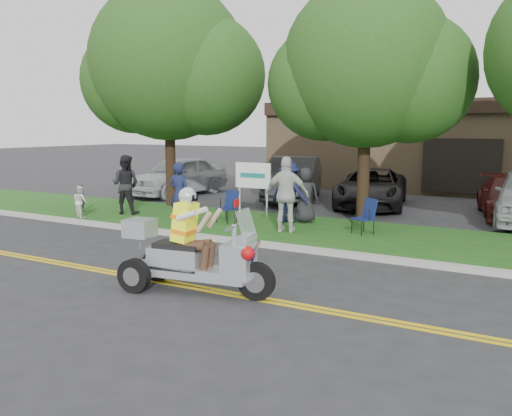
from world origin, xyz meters
The scene contains 23 objects.
ground centered at (0.00, 0.00, 0.00)m, with size 120.00×120.00×0.00m, color #28282B.
centerline_near centered at (0.00, -0.58, 0.01)m, with size 60.00×0.10×0.01m, color gold.
centerline_far centered at (0.00, -0.42, 0.01)m, with size 60.00×0.10×0.01m, color gold.
curb centered at (0.00, 3.05, 0.06)m, with size 60.00×0.25×0.12m, color #A8A89E.
grass_verge centered at (0.00, 5.20, 0.06)m, with size 60.00×4.00×0.10m, color #134512.
commercial_building centered at (2.00, 18.98, 2.01)m, with size 18.00×8.20×4.00m.
tree_left centered at (-6.44, 7.03, 4.85)m, with size 6.62×5.40×7.78m.
tree_mid centered at (0.55, 7.23, 4.43)m, with size 5.88×4.80×7.05m.
business_sign centered at (-2.90, 6.60, 1.26)m, with size 1.25×0.06×1.75m.
trike_scooter centered at (0.07, -0.74, 0.65)m, with size 2.83×1.05×1.85m.
lawn_chair_a centered at (1.23, 5.34, 0.62)m, with size 0.69×0.69×0.92m.
lawn_chair_b centered at (-2.80, 5.04, 0.63)m, with size 0.58×0.59×0.93m.
spectator_adult_left centered at (-3.79, 3.98, 1.00)m, with size 0.65×0.43×1.78m, color #161C3E.
spectator_adult_mid centered at (-6.51, 4.71, 1.05)m, with size 0.91×0.71×1.88m, color black.
spectator_adult_right centered at (-0.67, 4.51, 1.11)m, with size 1.17×0.49×2.00m, color beige.
spectator_chair_a centered at (-1.27, 5.88, 0.99)m, with size 1.14×0.65×1.76m, color #181B43.
spectator_chair_b centered at (-0.86, 6.09, 0.91)m, with size 0.79×0.51×1.62m, color black.
child_left centered at (-8.08, 4.30, 0.55)m, with size 0.33×0.21×0.89m, color black.
child_right centered at (-7.17, 3.43, 0.60)m, with size 0.48×0.38×1.00m, color white.
parked_car_far_left centered at (-8.52, 10.02, 0.83)m, with size 1.95×4.86×1.65m, color #BABDC2.
parked_car_left centered at (-3.59, 10.99, 0.84)m, with size 1.79×5.12×1.69m, color #29292B.
parked_car_mid centered at (-0.35, 10.74, 0.69)m, with size 2.30×4.98×1.38m, color black.
parked_car_right centered at (4.24, 10.68, 0.64)m, with size 1.80×4.42×1.28m, color #44120F.
Camera 1 is at (5.60, -8.17, 2.88)m, focal length 38.00 mm.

